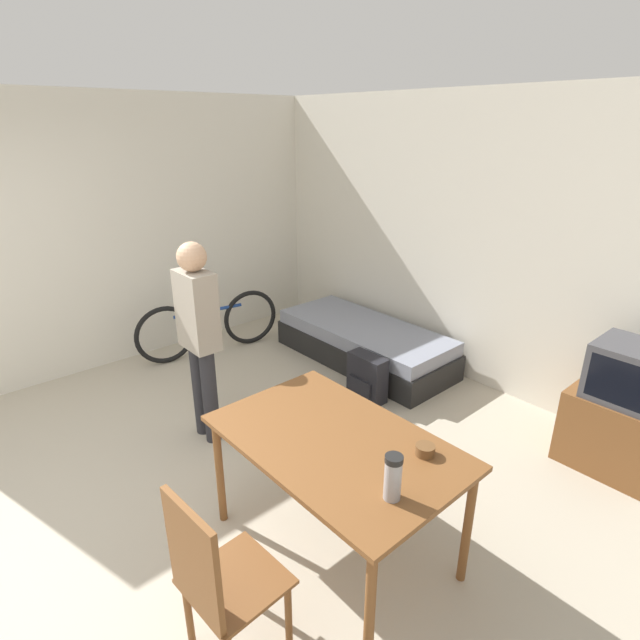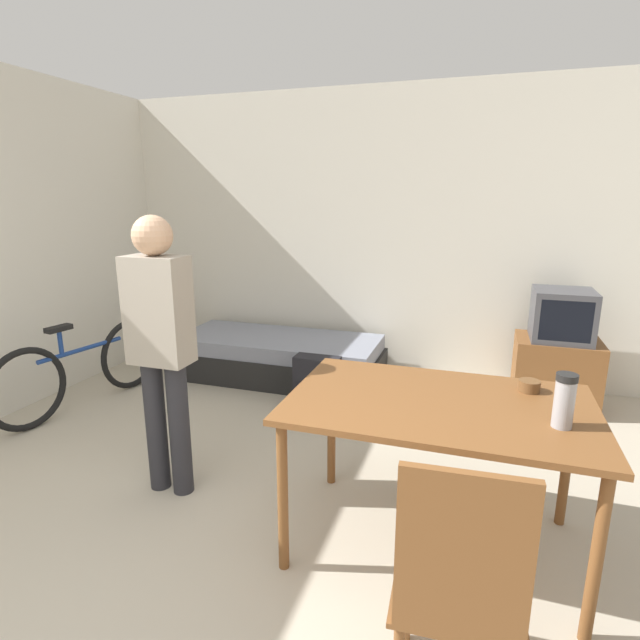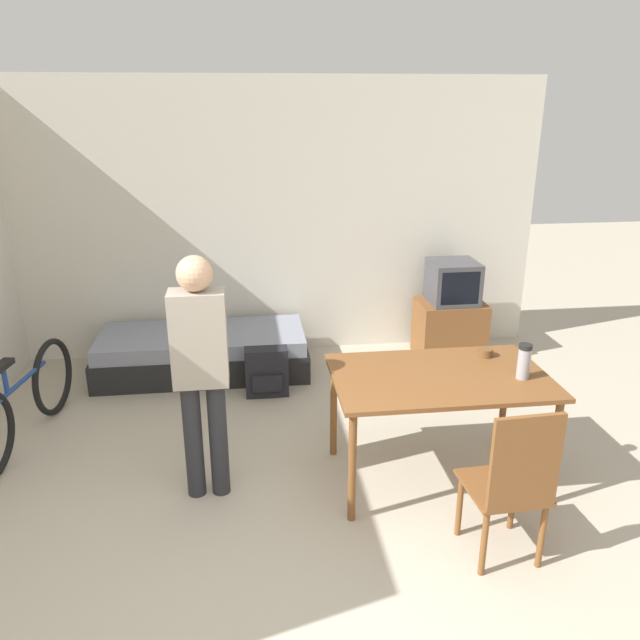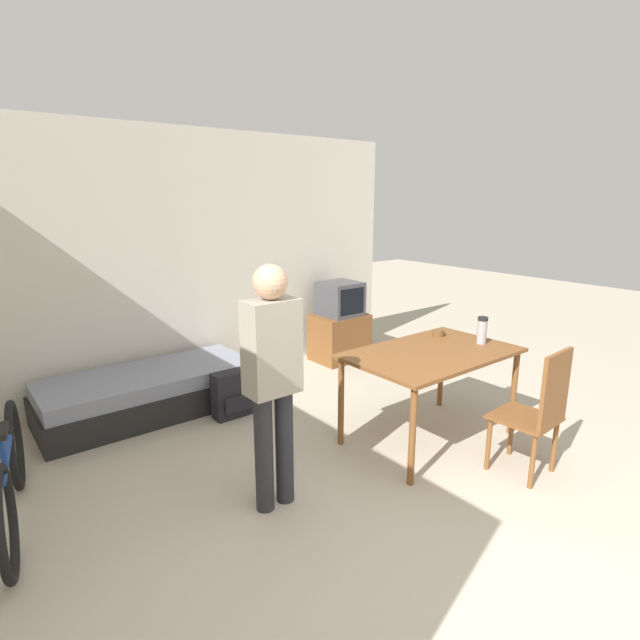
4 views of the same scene
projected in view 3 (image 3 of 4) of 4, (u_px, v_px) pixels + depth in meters
name	position (u px, v px, depth m)	size (l,w,h in m)	color
wall_back	(257.00, 221.00, 6.11)	(5.63, 0.06, 2.70)	silver
daybed	(203.00, 352.00, 5.94)	(1.97, 0.83, 0.41)	black
tv	(450.00, 314.00, 6.23)	(0.65, 0.49, 0.99)	brown
dining_table	(439.00, 386.00, 4.11)	(1.41, 0.89, 0.78)	brown
wooden_chair	(514.00, 481.00, 3.37)	(0.44, 0.44, 0.98)	brown
bicycle	(23.00, 403.00, 4.67)	(0.33, 1.60, 0.73)	black
person_standing	(201.00, 363.00, 3.86)	(0.34, 0.22, 1.62)	#28282D
thermos_flask	(524.00, 360.00, 3.99)	(0.09, 0.09, 0.23)	#99999E
mate_bowl	(486.00, 352.00, 4.37)	(0.10, 0.10, 0.06)	brown
backpack	(267.00, 372.00, 5.47)	(0.38, 0.20, 0.44)	black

